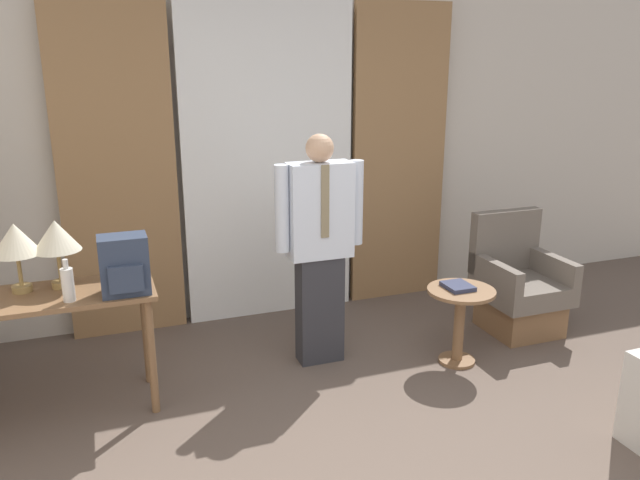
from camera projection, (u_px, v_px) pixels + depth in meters
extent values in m
cube|color=beige|center=(265.00, 155.00, 5.19)|extent=(10.00, 0.06, 2.70)
cube|color=white|center=(269.00, 164.00, 5.09)|extent=(1.42, 0.06, 2.58)
cube|color=#997047|center=(118.00, 173.00, 4.70)|extent=(0.87, 0.06, 2.58)
cube|color=#997047|center=(399.00, 157.00, 5.48)|extent=(0.87, 0.06, 2.58)
cube|color=brown|center=(42.00, 297.00, 3.67)|extent=(1.29, 0.52, 0.03)
cylinder|color=brown|center=(152.00, 357.00, 3.79)|extent=(0.05, 0.05, 0.75)
cylinder|color=brown|center=(146.00, 330.00, 4.16)|extent=(0.05, 0.05, 0.75)
cylinder|color=#9E7F47|center=(22.00, 288.00, 3.72)|extent=(0.12, 0.12, 0.04)
cylinder|color=#9E7F47|center=(20.00, 270.00, 3.69)|extent=(0.02, 0.02, 0.19)
cone|color=beige|center=(15.00, 239.00, 3.63)|extent=(0.28, 0.28, 0.19)
cylinder|color=#9E7F47|center=(62.00, 284.00, 3.79)|extent=(0.12, 0.12, 0.04)
cylinder|color=#9E7F47|center=(60.00, 266.00, 3.76)|extent=(0.02, 0.02, 0.19)
cone|color=beige|center=(56.00, 235.00, 3.71)|extent=(0.28, 0.28, 0.19)
cylinder|color=silver|center=(68.00, 285.00, 3.55)|extent=(0.07, 0.07, 0.20)
cylinder|color=silver|center=(65.00, 264.00, 3.52)|extent=(0.03, 0.03, 0.06)
cube|color=#2D384C|center=(124.00, 265.00, 3.65)|extent=(0.28, 0.19, 0.35)
cube|color=#2D384C|center=(126.00, 279.00, 3.57)|extent=(0.19, 0.03, 0.16)
cube|color=#2D2D33|center=(320.00, 309.00, 4.47)|extent=(0.32, 0.17, 0.79)
cube|color=silver|center=(320.00, 210.00, 4.26)|extent=(0.44, 0.20, 0.66)
cube|color=#847556|center=(325.00, 202.00, 4.14)|extent=(0.06, 0.01, 0.50)
cylinder|color=silver|center=(282.00, 209.00, 4.16)|extent=(0.10, 0.10, 0.59)
cylinder|color=silver|center=(356.00, 203.00, 4.34)|extent=(0.10, 0.10, 0.59)
sphere|color=tan|center=(320.00, 148.00, 4.14)|extent=(0.19, 0.19, 0.19)
cube|color=brown|center=(519.00, 315.00, 5.02)|extent=(0.52, 0.52, 0.27)
cube|color=#665B51|center=(522.00, 289.00, 4.96)|extent=(0.61, 0.61, 0.16)
cube|color=#665B51|center=(505.00, 240.00, 5.10)|extent=(0.61, 0.10, 0.51)
cube|color=#665B51|center=(495.00, 273.00, 4.82)|extent=(0.08, 0.61, 0.18)
cube|color=#665B51|center=(551.00, 266.00, 5.00)|extent=(0.08, 0.61, 0.18)
cylinder|color=brown|center=(457.00, 360.00, 4.53)|extent=(0.26, 0.26, 0.02)
cylinder|color=brown|center=(459.00, 328.00, 4.46)|extent=(0.08, 0.08, 0.54)
cylinder|color=brown|center=(461.00, 291.00, 4.38)|extent=(0.48, 0.48, 0.02)
cube|color=#2D334C|center=(458.00, 286.00, 4.39)|extent=(0.18, 0.21, 0.03)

